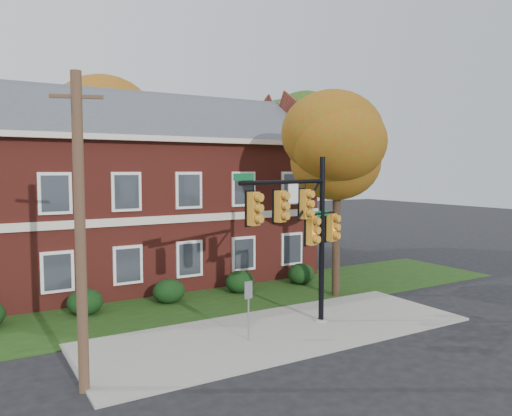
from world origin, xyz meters
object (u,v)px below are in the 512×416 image
apartment_building (131,185)px  hedge_center (169,291)px  hedge_left (85,302)px  hedge_right (240,282)px  hedge_far_right (301,274)px  tree_far_rear (115,123)px  traffic_signal (304,223)px  tree_near_right (343,149)px  sign_post (248,301)px  utility_pole (80,233)px  tree_right_rear (300,133)px

apartment_building → hedge_center: bearing=-90.0°
hedge_left → apartment_building: bearing=56.3°
apartment_building → hedge_center: size_ratio=13.43×
hedge_left → hedge_center: (3.50, 0.00, 0.00)m
hedge_right → hedge_far_right: (3.50, 0.00, 0.00)m
tree_far_rear → traffic_signal: tree_far_rear is taller
hedge_center → tree_near_right: (7.22, -2.83, 6.14)m
hedge_left → tree_far_rear: tree_far_rear is taller
tree_near_right → sign_post: tree_near_right is taller
hedge_right → tree_far_rear: size_ratio=0.12×
hedge_center → hedge_right: same height
hedge_center → sign_post: 6.11m
traffic_signal → hedge_right: bearing=65.7°
traffic_signal → hedge_center: bearing=97.8°
hedge_left → tree_near_right: (10.72, -2.83, 6.14)m
hedge_center → tree_far_rear: (1.34, 13.09, 8.32)m
sign_post → hedge_right: bearing=57.4°
hedge_left → hedge_far_right: 10.50m
utility_pole → tree_right_rear: bearing=58.6°
apartment_building → sign_post: (0.50, -11.28, -3.58)m
hedge_far_right → utility_pole: (-12.00, -7.05, 3.63)m
tree_far_rear → utility_pole: (-6.34, -20.15, -4.69)m
hedge_far_right → sign_post: bearing=-137.1°
apartment_building → utility_pole: (-5.00, -12.31, -0.83)m
hedge_left → sign_post: (4.00, -6.03, 0.88)m
tree_near_right → utility_pole: (-12.22, -4.22, -2.51)m
tree_right_rear → traffic_signal: size_ratio=1.71×
hedge_right → hedge_left: bearing=180.0°
hedge_right → hedge_center: bearing=180.0°
tree_far_rear → tree_near_right: bearing=-69.7°
hedge_far_right → tree_right_rear: bearing=54.8°
hedge_center → traffic_signal: 7.36m
tree_right_rear → tree_near_right: bearing=-114.6°
apartment_building → hedge_far_right: size_ratio=13.43×
tree_right_rear → tree_far_rear: tree_far_rear is taller
hedge_right → tree_right_rear: tree_right_rear is taller
sign_post → tree_near_right: bearing=19.2°
tree_far_rear → utility_pole: size_ratio=1.41×
tree_right_rear → utility_pole: 21.34m
hedge_center → hedge_far_right: same height
hedge_far_right → tree_right_rear: tree_right_rear is taller
apartment_building → utility_pole: size_ratio=2.29×
sign_post → hedge_far_right: bearing=36.7°
hedge_far_right → sign_post: (-6.50, -6.03, 0.88)m
hedge_center → hedge_right: (3.50, 0.00, 0.00)m
apartment_building → traffic_signal: bearing=-75.7°
hedge_center → tree_near_right: size_ratio=0.16×
hedge_far_right → tree_near_right: bearing=-85.5°
utility_pole → sign_post: bearing=30.2°
apartment_building → hedge_right: size_ratio=13.43×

